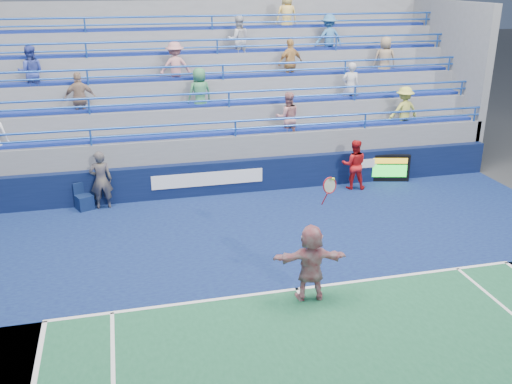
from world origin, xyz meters
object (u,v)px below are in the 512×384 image
object	(u,v)px
serve_speed_board	(389,168)
line_judge	(101,180)
ball_girl	(354,165)
judge_chair	(84,201)
tennis_player	(311,263)

from	to	relation	value
serve_speed_board	line_judge	xyz separation A→B (m)	(-9.63, -0.17, 0.43)
ball_girl	serve_speed_board	bearing A→B (deg)	-149.29
line_judge	serve_speed_board	bearing A→B (deg)	179.42
judge_chair	line_judge	size ratio (longest dim) A/B	0.45
tennis_player	line_judge	world-z (taller)	tennis_player
ball_girl	judge_chair	bearing A→B (deg)	15.29
judge_chair	ball_girl	size ratio (longest dim) A/B	0.49
tennis_player	ball_girl	xyz separation A→B (m)	(3.68, 6.32, -0.04)
ball_girl	tennis_player	bearing A→B (deg)	76.66
judge_chair	tennis_player	world-z (taller)	tennis_player
judge_chair	ball_girl	world-z (taller)	ball_girl
judge_chair	tennis_player	bearing A→B (deg)	-52.58
serve_speed_board	tennis_player	size ratio (longest dim) A/B	0.49
tennis_player	line_judge	size ratio (longest dim) A/B	1.54
serve_speed_board	line_judge	bearing A→B (deg)	-179.01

